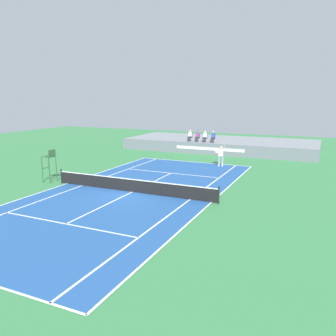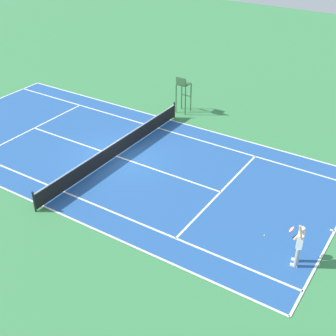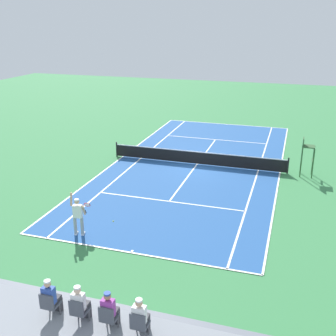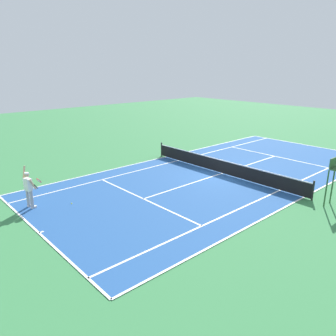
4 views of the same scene
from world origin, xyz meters
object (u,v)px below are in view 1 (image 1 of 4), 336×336
spectator_seated_0 (190,136)px  spectator_seated_1 (197,136)px  spectator_seated_3 (213,137)px  umpire_chair (49,161)px  spectator_seated_2 (205,137)px  tennis_ball (205,168)px  tennis_player (221,155)px

spectator_seated_0 → spectator_seated_1: (0.90, 0.00, 0.00)m
spectator_seated_3 → umpire_chair: bearing=-111.8°
spectator_seated_2 → tennis_ball: (2.80, -8.16, -1.82)m
spectator_seated_3 → umpire_chair: spectator_seated_3 is taller
spectator_seated_0 → tennis_player: bearing=-49.6°
spectator_seated_1 → spectator_seated_2: (0.90, 0.00, 0.00)m
spectator_seated_0 → tennis_ball: bearing=-60.6°
spectator_seated_2 → spectator_seated_3: (0.94, 0.00, 0.00)m
umpire_chair → tennis_ball: bearing=46.8°
spectator_seated_0 → umpire_chair: size_ratio=0.52×
spectator_seated_0 → umpire_chair: 18.16m
tennis_ball → umpire_chair: 13.10m
spectator_seated_1 → umpire_chair: size_ratio=0.52×
spectator_seated_2 → tennis_player: bearing=-60.2°
spectator_seated_3 → umpire_chair: 19.00m
tennis_ball → umpire_chair: bearing=-133.2°
umpire_chair → spectator_seated_3: bearing=68.2°
spectator_seated_1 → spectator_seated_3: (1.84, 0.00, 0.00)m
spectator_seated_2 → umpire_chair: 18.67m
tennis_player → umpire_chair: umpire_chair is taller
spectator_seated_3 → tennis_ball: bearing=-77.1°
spectator_seated_1 → tennis_player: size_ratio=0.61×
tennis_player → tennis_ball: (-0.92, -1.67, -0.96)m
spectator_seated_3 → tennis_player: bearing=-66.8°
tennis_player → spectator_seated_1: bearing=125.4°
spectator_seated_0 → spectator_seated_1: 0.90m
spectator_seated_2 → tennis_player: size_ratio=0.61×
spectator_seated_2 → tennis_ball: bearing=-71.1°
spectator_seated_1 → spectator_seated_2: 0.90m
spectator_seated_0 → spectator_seated_1: same height
tennis_ball → umpire_chair: (-8.91, -9.48, 1.52)m
tennis_ball → spectator_seated_2: bearing=108.9°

